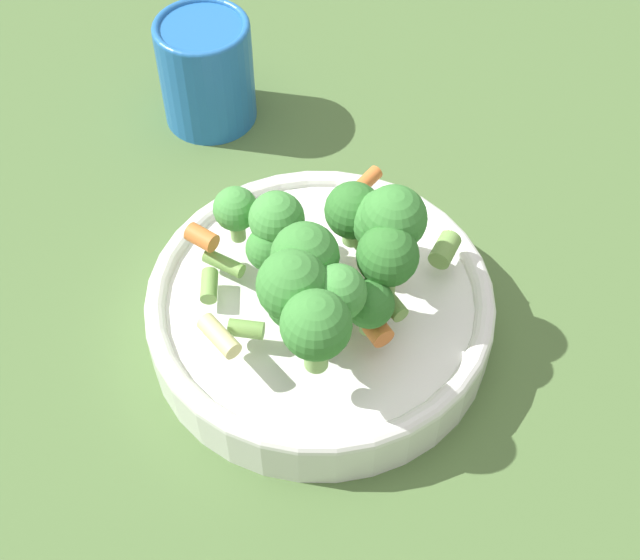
# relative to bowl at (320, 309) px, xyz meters

# --- Properties ---
(ground_plane) EXTENTS (3.00, 3.00, 0.00)m
(ground_plane) POSITION_rel_bowl_xyz_m (0.00, 0.00, -0.02)
(ground_plane) COLOR #4C6B38
(bowl) EXTENTS (0.23, 0.23, 0.04)m
(bowl) POSITION_rel_bowl_xyz_m (0.00, 0.00, 0.00)
(bowl) COLOR white
(bowl) RESTS_ON ground_plane
(pasta_salad) EXTENTS (0.16, 0.18, 0.08)m
(pasta_salad) POSITION_rel_bowl_xyz_m (0.01, 0.00, 0.07)
(pasta_salad) COLOR #8CB766
(pasta_salad) RESTS_ON bowl
(cup) EXTENTS (0.08, 0.08, 0.09)m
(cup) POSITION_rel_bowl_xyz_m (-0.24, 0.02, 0.02)
(cup) COLOR #2366B2
(cup) RESTS_ON ground_plane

